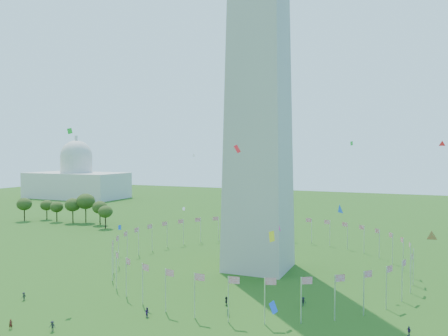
{
  "coord_description": "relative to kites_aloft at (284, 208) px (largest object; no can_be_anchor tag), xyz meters",
  "views": [
    {
      "loc": [
        38.36,
        -66.02,
        32.82
      ],
      "look_at": [
        -4.24,
        35.0,
        28.78
      ],
      "focal_mm": 35.0,
      "sensor_mm": 36.0,
      "label": 1
    }
  ],
  "objects": [
    {
      "name": "kites_aloft",
      "position": [
        0.0,
        0.0,
        0.0
      ],
      "size": [
        102.23,
        70.75,
        30.56
      ],
      "color": "blue",
      "rests_on": "ground"
    },
    {
      "name": "crowd",
      "position": [
        -3.26,
        -15.92,
        -20.56
      ],
      "size": [
        95.51,
        59.85,
        1.93
      ],
      "color": "#252525",
      "rests_on": "ground"
    },
    {
      "name": "tree_line_west",
      "position": [
        -119.85,
        71.55,
        -15.92
      ],
      "size": [
        54.93,
        16.12,
        13.28
      ],
      "color": "#3B551C",
      "rests_on": "ground"
    },
    {
      "name": "flag_ring",
      "position": [
        -15.4,
        30.14,
        -16.97
      ],
      "size": [
        80.24,
        80.24,
        9.0
      ],
      "color": "silver",
      "rests_on": "ground"
    },
    {
      "name": "capitol_building",
      "position": [
        -195.4,
        160.14,
        1.53
      ],
      "size": [
        70.0,
        35.0,
        46.0
      ],
      "primitive_type": null,
      "color": "beige",
      "rests_on": "ground"
    }
  ]
}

